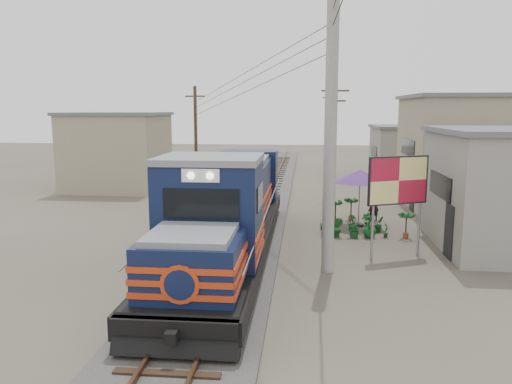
# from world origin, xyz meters

# --- Properties ---
(ground) EXTENTS (120.00, 120.00, 0.00)m
(ground) POSITION_xyz_m (0.00, 0.00, 0.00)
(ground) COLOR #473F35
(ground) RESTS_ON ground
(ballast) EXTENTS (3.60, 70.00, 0.16)m
(ballast) POSITION_xyz_m (0.00, 10.00, 0.08)
(ballast) COLOR #595651
(ballast) RESTS_ON ground
(track) EXTENTS (1.15, 70.00, 0.12)m
(track) POSITION_xyz_m (0.00, 10.00, 0.26)
(track) COLOR #51331E
(track) RESTS_ON ground
(locomotive) EXTENTS (2.94, 15.98, 3.96)m
(locomotive) POSITION_xyz_m (0.00, 0.74, 1.73)
(locomotive) COLOR black
(locomotive) RESTS_ON ground
(utility_pole_main) EXTENTS (0.40, 0.40, 10.00)m
(utility_pole_main) POSITION_xyz_m (3.50, -0.50, 5.00)
(utility_pole_main) COLOR #9E9B93
(utility_pole_main) RESTS_ON ground
(wooden_pole_mid) EXTENTS (1.60, 0.24, 7.00)m
(wooden_pole_mid) POSITION_xyz_m (4.50, 14.00, 3.68)
(wooden_pole_mid) COLOR #4C3826
(wooden_pole_mid) RESTS_ON ground
(wooden_pole_far) EXTENTS (1.60, 0.24, 7.50)m
(wooden_pole_far) POSITION_xyz_m (4.80, 28.00, 3.93)
(wooden_pole_far) COLOR #4C3826
(wooden_pole_far) RESTS_ON ground
(wooden_pole_left) EXTENTS (1.60, 0.24, 7.00)m
(wooden_pole_left) POSITION_xyz_m (-5.00, 18.00, 3.68)
(wooden_pole_left) COLOR #4C3826
(wooden_pole_left) RESTS_ON ground
(power_lines) EXTENTS (9.65, 19.00, 3.30)m
(power_lines) POSITION_xyz_m (-0.14, 8.49, 7.56)
(power_lines) COLOR black
(power_lines) RESTS_ON ground
(shophouse_mid) EXTENTS (8.40, 7.35, 6.20)m
(shophouse_mid) POSITION_xyz_m (12.50, 12.00, 3.11)
(shophouse_mid) COLOR gray
(shophouse_mid) RESTS_ON ground
(shophouse_back) EXTENTS (6.30, 6.30, 4.20)m
(shophouse_back) POSITION_xyz_m (11.00, 22.00, 2.11)
(shophouse_back) COLOR gray
(shophouse_back) RESTS_ON ground
(shophouse_left) EXTENTS (6.30, 6.30, 5.20)m
(shophouse_left) POSITION_xyz_m (-10.00, 16.00, 2.61)
(shophouse_left) COLOR gray
(shophouse_left) RESTS_ON ground
(billboard) EXTENTS (2.27, 1.09, 3.75)m
(billboard) POSITION_xyz_m (6.07, 1.43, 2.77)
(billboard) COLOR #99999E
(billboard) RESTS_ON ground
(market_umbrella) EXTENTS (3.18, 3.18, 2.67)m
(market_umbrella) POSITION_xyz_m (5.25, 6.33, 2.35)
(market_umbrella) COLOR black
(market_umbrella) RESTS_ON ground
(vendor) EXTENTS (0.66, 0.53, 1.56)m
(vendor) POSITION_xyz_m (6.08, 7.50, 0.78)
(vendor) COLOR black
(vendor) RESTS_ON ground
(plant_nursery) EXTENTS (3.03, 1.94, 1.01)m
(plant_nursery) POSITION_xyz_m (4.86, 4.65, 0.40)
(plant_nursery) COLOR #175220
(plant_nursery) RESTS_ON ground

